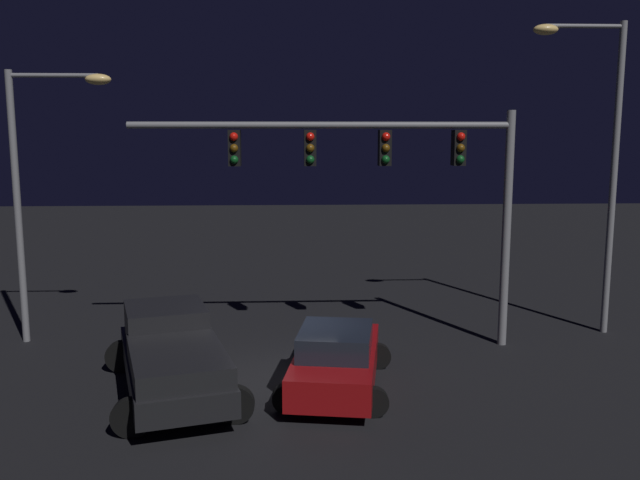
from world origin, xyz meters
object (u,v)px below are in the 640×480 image
Objects in this scene: street_lamp_left at (37,172)px; street_lamp_right at (599,144)px; traffic_signal_gantry at (386,166)px; pickup_truck at (171,350)px; car_sedan at (336,359)px.

street_lamp_right is at bearing 0.60° from street_lamp_left.
pickup_truck is at bearing -148.83° from traffic_signal_gantry.
car_sedan is 0.45× the size of traffic_signal_gantry.
car_sedan is at bearing -105.89° from pickup_truck.
car_sedan is (3.77, 0.01, -0.26)m from pickup_truck.
pickup_truck is 7.04m from street_lamp_left.
street_lamp_right is at bearing 9.70° from traffic_signal_gantry.
traffic_signal_gantry is 6.41m from street_lamp_right.
car_sedan is 0.52× the size of street_lamp_right.
street_lamp_left is (-4.23, 4.12, 3.84)m from pickup_truck.
street_lamp_right reaches higher than street_lamp_left.
car_sedan is 10.16m from street_lamp_right.
traffic_signal_gantry is at bearing -170.30° from street_lamp_right.
street_lamp_left is (-8.00, 4.11, 4.10)m from car_sedan.
street_lamp_left is 15.85m from street_lamp_right.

